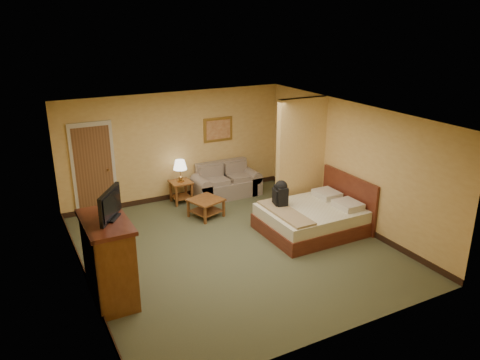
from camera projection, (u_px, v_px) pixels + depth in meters
floor at (234, 248)px, 9.05m from camera, size 6.00×6.00×0.00m
ceiling at (233, 115)px, 8.18m from camera, size 6.00×6.00×0.00m
back_wall at (176, 147)px, 11.12m from camera, size 5.50×0.02×2.60m
left_wall at (79, 212)px, 7.41m from camera, size 0.02×6.00×2.60m
right_wall at (350, 164)px, 9.83m from camera, size 0.02×6.00×2.60m
partition at (301, 157)px, 10.33m from camera, size 1.20×0.15×2.60m
door at (94, 170)px, 10.32m from camera, size 0.94×0.16×2.10m
baseboard at (178, 195)px, 11.52m from camera, size 5.50×0.02×0.12m
loveseat at (226, 185)px, 11.59m from camera, size 1.65×0.76×0.83m
side_table at (181, 189)px, 11.12m from camera, size 0.49×0.49×0.54m
table_lamp at (180, 165)px, 10.93m from camera, size 0.32×0.32×0.53m
coffee_table at (206, 204)px, 10.35m from camera, size 0.82×0.82×0.42m
wall_picture at (218, 129)px, 11.48m from camera, size 0.77×0.04×0.60m
dresser at (109, 259)px, 7.23m from camera, size 0.67×1.27×1.35m
tv at (110, 205)px, 6.98m from camera, size 0.46×0.66×0.46m
bed at (314, 218)px, 9.67m from camera, size 1.98×1.68×1.09m
backpack at (281, 193)px, 9.55m from camera, size 0.28×0.36×0.56m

